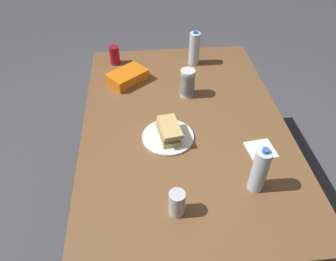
{
  "coord_description": "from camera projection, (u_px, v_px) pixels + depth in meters",
  "views": [
    {
      "loc": [
        1.26,
        -0.21,
        1.86
      ],
      "look_at": [
        0.11,
        -0.1,
        0.79
      ],
      "focal_mm": 33.7,
      "sensor_mm": 36.0,
      "label": 1
    }
  ],
  "objects": [
    {
      "name": "dining_table",
      "position": [
        184.0,
        133.0,
        1.75
      ],
      "size": [
        1.59,
        1.08,
        0.74
      ],
      "color": "brown",
      "rests_on": "ground_plane"
    },
    {
      "name": "water_bottle_tall",
      "position": [
        194.0,
        49.0,
        2.06
      ],
      "size": [
        0.07,
        0.07,
        0.23
      ],
      "color": "silver",
      "rests_on": "dining_table"
    },
    {
      "name": "chip_bag",
      "position": [
        127.0,
        77.0,
        1.95
      ],
      "size": [
        0.26,
        0.27,
        0.07
      ],
      "primitive_type": "cube",
      "rotation": [
        0.0,
        0.0,
        2.24
      ],
      "color": "orange",
      "rests_on": "dining_table"
    },
    {
      "name": "soda_can_red",
      "position": [
        115.0,
        55.0,
        2.09
      ],
      "size": [
        0.07,
        0.07,
        0.12
      ],
      "primitive_type": "cylinder",
      "color": "maroon",
      "rests_on": "dining_table"
    },
    {
      "name": "water_bottle_spare",
      "position": [
        260.0,
        170.0,
        1.3
      ],
      "size": [
        0.07,
        0.07,
        0.24
      ],
      "color": "silver",
      "rests_on": "dining_table"
    },
    {
      "name": "ground_plane",
      "position": [
        180.0,
        201.0,
        2.2
      ],
      "size": [
        8.0,
        8.0,
        0.0
      ],
      "primitive_type": "plane",
      "color": "#4C4C51"
    },
    {
      "name": "sandwich",
      "position": [
        169.0,
        131.0,
        1.56
      ],
      "size": [
        0.19,
        0.12,
        0.08
      ],
      "color": "#DBB26B",
      "rests_on": "paper_plate"
    },
    {
      "name": "plastic_cup_stack",
      "position": [
        187.0,
        83.0,
        1.81
      ],
      "size": [
        0.08,
        0.08,
        0.17
      ],
      "color": "silver",
      "rests_on": "dining_table"
    },
    {
      "name": "soda_can_silver",
      "position": [
        177.0,
        203.0,
        1.24
      ],
      "size": [
        0.07,
        0.07,
        0.12
      ],
      "primitive_type": "cylinder",
      "color": "silver",
      "rests_on": "dining_table"
    },
    {
      "name": "paper_plate",
      "position": [
        168.0,
        137.0,
        1.6
      ],
      "size": [
        0.26,
        0.26,
        0.01
      ],
      "primitive_type": "cylinder",
      "color": "white",
      "rests_on": "dining_table"
    },
    {
      "name": "paper_napkin",
      "position": [
        261.0,
        150.0,
        1.54
      ],
      "size": [
        0.15,
        0.15,
        0.01
      ],
      "primitive_type": "cube",
      "rotation": [
        0.0,
        0.0,
        1.7
      ],
      "color": "white",
      "rests_on": "dining_table"
    }
  ]
}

